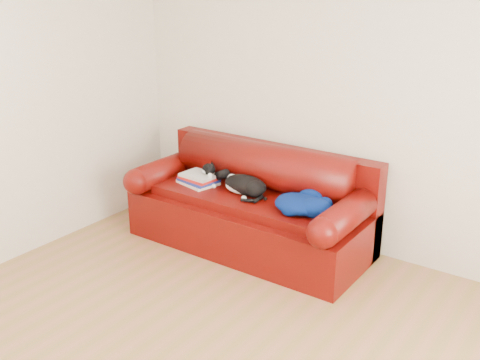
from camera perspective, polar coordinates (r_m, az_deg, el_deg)
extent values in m
cube|color=beige|center=(4.73, 12.05, 7.72)|extent=(4.50, 0.02, 2.60)
cube|color=#380802|center=(4.98, 1.00, -4.42)|extent=(2.10, 0.90, 0.42)
cube|color=#380802|center=(4.85, 0.68, -2.04)|extent=(1.66, 0.62, 0.10)
cylinder|color=black|center=(5.37, -9.30, -5.00)|extent=(0.06, 0.06, 0.05)
cylinder|color=black|center=(4.40, 8.74, -10.90)|extent=(0.06, 0.06, 0.05)
cylinder|color=black|center=(5.81, -4.79, -2.80)|extent=(0.06, 0.06, 0.05)
cylinder|color=black|center=(4.94, 12.24, -7.55)|extent=(0.06, 0.06, 0.05)
cube|color=#380802|center=(5.18, 3.25, -0.91)|extent=(2.10, 0.18, 0.85)
cylinder|color=#380802|center=(5.01, 2.64, 1.46)|extent=(1.70, 0.40, 0.40)
cylinder|color=#380802|center=(5.40, -7.17, 1.15)|extent=(0.24, 0.88, 0.24)
sphere|color=#380802|center=(5.10, -10.47, -0.16)|extent=(0.24, 0.24, 0.24)
cylinder|color=#380802|center=(4.44, 11.01, -3.31)|extent=(0.24, 0.88, 0.24)
sphere|color=#380802|center=(4.08, 8.42, -5.34)|extent=(0.24, 0.24, 0.24)
cube|color=beige|center=(5.09, -4.19, -0.27)|extent=(0.38, 0.32, 0.02)
cube|color=white|center=(5.09, -4.19, -0.27)|extent=(0.37, 0.31, 0.02)
cube|color=#1C2F99|center=(5.08, -4.20, 0.00)|extent=(0.36, 0.30, 0.02)
cube|color=white|center=(5.08, -4.20, 0.00)|extent=(0.35, 0.29, 0.02)
cube|color=red|center=(5.07, -4.21, 0.26)|extent=(0.34, 0.28, 0.02)
cube|color=white|center=(5.07, -4.21, 0.26)|extent=(0.33, 0.27, 0.02)
cube|color=#B9BCC0|center=(5.06, -4.21, 0.53)|extent=(0.32, 0.26, 0.02)
cube|color=white|center=(5.06, -4.21, 0.53)|extent=(0.31, 0.25, 0.02)
ellipsoid|color=black|center=(4.81, 0.55, -0.50)|extent=(0.46, 0.35, 0.17)
ellipsoid|color=silver|center=(4.81, -0.05, -0.90)|extent=(0.31, 0.22, 0.11)
ellipsoid|color=silver|center=(4.92, -0.77, 0.02)|extent=(0.14, 0.14, 0.10)
ellipsoid|color=black|center=(4.73, 1.51, -1.05)|extent=(0.21, 0.21, 0.14)
ellipsoid|color=black|center=(5.00, -1.20, 0.95)|extent=(0.15, 0.14, 0.10)
ellipsoid|color=silver|center=(4.99, -1.59, 0.74)|extent=(0.07, 0.07, 0.04)
sphere|color=#BF7272|center=(4.99, -1.76, 0.78)|extent=(0.01, 0.01, 0.01)
cone|color=black|center=(4.96, -1.39, 1.38)|extent=(0.06, 0.05, 0.05)
cone|color=black|center=(4.99, -0.85, 1.50)|extent=(0.06, 0.05, 0.05)
cylinder|color=black|center=(4.67, 1.88, -1.95)|extent=(0.04, 0.14, 0.04)
sphere|color=silver|center=(4.96, -1.17, -0.65)|extent=(0.04, 0.04, 0.04)
sphere|color=silver|center=(4.70, 0.39, -1.88)|extent=(0.04, 0.04, 0.04)
ellipsoid|color=#020C44|center=(4.50, 6.14, -2.36)|extent=(0.46, 0.43, 0.13)
ellipsoid|color=#020C44|center=(4.41, 7.68, -2.76)|extent=(0.29, 0.25, 0.15)
ellipsoid|color=#020C44|center=(4.60, 5.24, -2.04)|extent=(0.29, 0.32, 0.10)
ellipsoid|color=#020C44|center=(4.59, 7.14, -1.80)|extent=(0.24, 0.20, 0.15)
ellipsoid|color=#020C44|center=(4.43, 5.20, -2.94)|extent=(0.18, 0.20, 0.10)
ellipsoid|color=silver|center=(4.41, 6.72, -2.59)|extent=(0.19, 0.09, 0.04)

